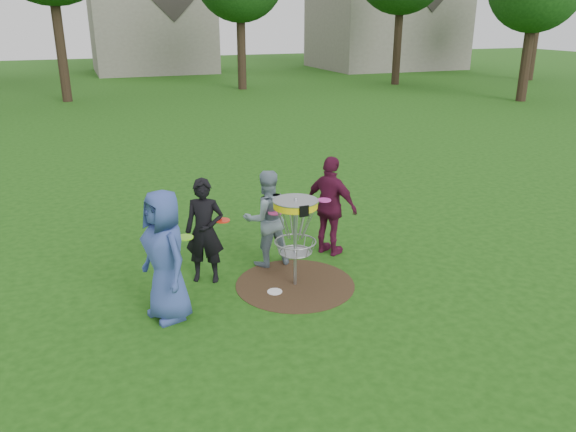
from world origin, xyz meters
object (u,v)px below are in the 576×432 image
object	(u,v)px
player_black	(205,231)
player_blue	(165,256)
player_maroon	(331,206)
player_grey	(266,218)
disc_golf_basket	(295,221)

from	to	relation	value
player_black	player_blue	bearing A→B (deg)	-103.91
player_blue	player_maroon	distance (m)	3.14
player_blue	player_grey	bearing A→B (deg)	103.83
player_blue	player_grey	distance (m)	2.12
disc_golf_basket	player_maroon	bearing A→B (deg)	42.23
player_blue	player_black	xyz separation A→B (m)	(0.72, 0.91, -0.09)
player_grey	player_maroon	world-z (taller)	player_maroon
player_grey	disc_golf_basket	xyz separation A→B (m)	(0.15, -0.88, 0.23)
player_grey	disc_golf_basket	size ratio (longest dim) A/B	1.14
player_black	player_grey	distance (m)	1.08
player_black	player_grey	size ratio (longest dim) A/B	1.02
player_black	disc_golf_basket	size ratio (longest dim) A/B	1.16
player_blue	disc_golf_basket	world-z (taller)	player_blue
player_blue	player_maroon	bearing A→B (deg)	92.82
player_black	disc_golf_basket	xyz separation A→B (m)	(1.20, -0.64, 0.22)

